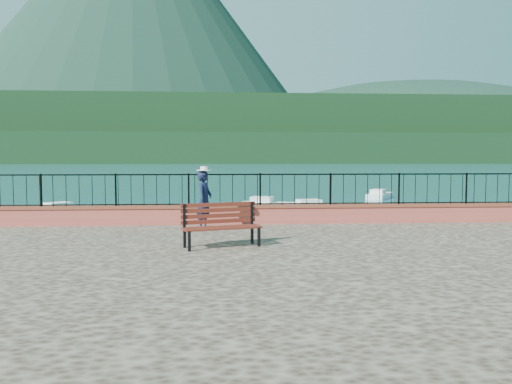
{
  "coord_description": "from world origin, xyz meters",
  "views": [
    {
      "loc": [
        -1.52,
        -11.64,
        3.23
      ],
      "look_at": [
        -0.55,
        2.0,
        2.3
      ],
      "focal_mm": 35.0,
      "sensor_mm": 36.0,
      "label": 1
    }
  ],
  "objects": [
    {
      "name": "promenade",
      "position": [
        0.0,
        -6.0,
        0.6
      ],
      "size": [
        30.0,
        20.0,
        1.2
      ],
      "primitive_type": "cube",
      "color": "#332821",
      "rests_on": "ground"
    },
    {
      "name": "boat_0",
      "position": [
        -8.48,
        11.0,
        0.4
      ],
      "size": [
        3.43,
        2.85,
        0.8
      ],
      "primitive_type": "cube",
      "rotation": [
        0.0,
        0.0,
        0.57
      ],
      "color": "silver",
      "rests_on": "ground"
    },
    {
      "name": "railing",
      "position": [
        0.0,
        3.7,
        2.25
      ],
      "size": [
        27.0,
        0.05,
        0.95
      ],
      "primitive_type": "cube",
      "color": "black",
      "rests_on": "parapet"
    },
    {
      "name": "ground",
      "position": [
        0.0,
        0.0,
        0.0
      ],
      "size": [
        2000.0,
        2000.0,
        0.0
      ],
      "primitive_type": "plane",
      "color": "#19596B",
      "rests_on": "ground"
    },
    {
      "name": "far_forest",
      "position": [
        0.0,
        300.0,
        9.0
      ],
      "size": [
        900.0,
        60.0,
        18.0
      ],
      "primitive_type": "cube",
      "color": "black",
      "rests_on": "ground"
    },
    {
      "name": "parapet",
      "position": [
        0.0,
        3.7,
        1.49
      ],
      "size": [
        28.0,
        0.46,
        0.58
      ],
      "primitive_type": "cube",
      "color": "#AE503E",
      "rests_on": "promenade"
    },
    {
      "name": "boat_3",
      "position": [
        -10.16,
        17.08,
        0.4
      ],
      "size": [
        3.52,
        3.46,
        0.8
      ],
      "primitive_type": "cube",
      "rotation": [
        0.0,
        0.0,
        0.77
      ],
      "color": "white",
      "rests_on": "ground"
    },
    {
      "name": "boat_4",
      "position": [
        1.66,
        19.85,
        0.4
      ],
      "size": [
        4.08,
        2.49,
        0.8
      ],
      "primitive_type": "cube",
      "rotation": [
        0.0,
        0.0,
        -0.33
      ],
      "color": "silver",
      "rests_on": "ground"
    },
    {
      "name": "boat_5",
      "position": [
        11.24,
        27.49,
        0.4
      ],
      "size": [
        3.15,
        4.0,
        0.8
      ],
      "primitive_type": "cube",
      "rotation": [
        0.0,
        0.0,
        1.02
      ],
      "color": "white",
      "rests_on": "ground"
    },
    {
      "name": "boat_2",
      "position": [
        4.28,
        17.76,
        0.4
      ],
      "size": [
        3.96,
        1.99,
        0.8
      ],
      "primitive_type": "cube",
      "rotation": [
        0.0,
        0.0,
        0.19
      ],
      "color": "white",
      "rests_on": "ground"
    },
    {
      "name": "dock",
      "position": [
        -2.0,
        12.0,
        0.15
      ],
      "size": [
        2.0,
        16.0,
        0.3
      ],
      "primitive_type": "cube",
      "color": "#2D231C",
      "rests_on": "ground"
    },
    {
      "name": "boat_1",
      "position": [
        0.67,
        11.26,
        0.4
      ],
      "size": [
        3.9,
        2.38,
        0.8
      ],
      "primitive_type": "cube",
      "rotation": [
        0.0,
        0.0,
        -0.32
      ],
      "color": "silver",
      "rests_on": "ground"
    },
    {
      "name": "volcano",
      "position": [
        -120.0,
        700.0,
        190.0
      ],
      "size": [
        560.0,
        560.0,
        380.0
      ],
      "primitive_type": "cone",
      "color": "#142D23",
      "rests_on": "ground"
    },
    {
      "name": "hat",
      "position": [
        -1.98,
        2.51,
        2.94
      ],
      "size": [
        0.44,
        0.44,
        0.12
      ],
      "primitive_type": "cylinder",
      "color": "white",
      "rests_on": "person"
    },
    {
      "name": "companion_hill",
      "position": [
        220.0,
        560.0,
        0.0
      ],
      "size": [
        448.0,
        384.0,
        180.0
      ],
      "primitive_type": "ellipsoid",
      "color": "#142D23",
      "rests_on": "ground"
    },
    {
      "name": "person",
      "position": [
        -1.98,
        2.51,
        2.04
      ],
      "size": [
        0.59,
        0.71,
        1.68
      ],
      "primitive_type": "imported",
      "rotation": [
        0.0,
        0.0,
        1.22
      ],
      "color": "#111734",
      "rests_on": "promenade"
    },
    {
      "name": "foothills",
      "position": [
        0.0,
        360.0,
        22.0
      ],
      "size": [
        900.0,
        120.0,
        44.0
      ],
      "primitive_type": "cube",
      "color": "black",
      "rests_on": "ground"
    },
    {
      "name": "park_bench",
      "position": [
        -1.51,
        -0.32,
        1.5
      ],
      "size": [
        1.88,
        1.09,
        1.0
      ],
      "rotation": [
        0.0,
        0.0,
        0.3
      ],
      "color": "black",
      "rests_on": "promenade"
    }
  ]
}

